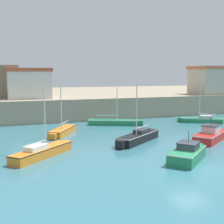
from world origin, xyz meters
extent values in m
plane|color=teal|center=(0.00, 0.00, 0.00)|extent=(200.00, 200.00, 0.00)
cube|color=gray|center=(0.00, 43.28, 1.56)|extent=(120.00, 40.00, 3.11)
cube|color=#237A4C|center=(13.75, 16.82, 0.31)|extent=(5.28, 4.16, 0.63)
cube|color=#237A4C|center=(11.23, 18.47, 0.31)|extent=(1.00, 1.05, 0.53)
cube|color=white|center=(13.75, 16.82, 0.59)|extent=(5.33, 4.20, 0.07)
cylinder|color=silver|center=(13.41, 17.04, 2.96)|extent=(0.10, 0.10, 4.66)
cylinder|color=silver|center=(14.30, 16.46, 1.18)|extent=(2.05, 1.38, 0.08)
cube|color=silver|center=(14.19, 16.53, 0.81)|extent=(1.91, 1.74, 0.36)
cube|color=#237A4C|center=(0.73, 1.36, 0.45)|extent=(4.57, 4.27, 0.90)
cube|color=#237A4C|center=(2.73, 3.07, 0.45)|extent=(1.27, 1.30, 0.76)
cube|color=white|center=(0.73, 1.36, 0.86)|extent=(4.61, 4.32, 0.07)
cube|color=#333842|center=(0.90, 1.51, 1.13)|extent=(2.07, 2.05, 0.46)
cube|color=#2D333D|center=(0.90, 1.51, 1.40)|extent=(2.23, 2.21, 0.08)
cylinder|color=black|center=(0.90, 1.51, 1.89)|extent=(0.04, 0.04, 0.90)
cube|color=orange|center=(-5.85, 15.29, 0.35)|extent=(4.01, 5.24, 0.69)
cube|color=orange|center=(-7.43, 12.78, 0.35)|extent=(0.98, 0.93, 0.59)
cube|color=black|center=(-5.85, 15.29, 0.65)|extent=(4.05, 5.29, 0.07)
cylinder|color=silver|center=(-6.06, 14.96, 3.11)|extent=(0.10, 0.10, 4.84)
cylinder|color=silver|center=(-5.50, 15.86, 1.24)|extent=(1.34, 2.07, 0.08)
cube|color=#237A4C|center=(1.65, 19.25, 0.35)|extent=(6.39, 4.06, 0.70)
cube|color=#237A4C|center=(4.82, 17.75, 0.35)|extent=(0.96, 1.03, 0.59)
cube|color=white|center=(1.65, 19.25, 0.66)|extent=(6.45, 4.10, 0.07)
cylinder|color=silver|center=(2.08, 19.05, 2.83)|extent=(0.10, 0.10, 4.27)
cylinder|color=silver|center=(0.93, 19.59, 1.25)|extent=(2.62, 1.29, 0.08)
cube|color=black|center=(0.24, 8.81, 0.42)|extent=(5.84, 4.86, 0.84)
cube|color=black|center=(-2.52, 6.75, 0.42)|extent=(0.98, 1.00, 0.71)
cube|color=white|center=(0.24, 8.81, 0.80)|extent=(5.90, 4.91, 0.07)
cylinder|color=silver|center=(-0.14, 8.53, 3.26)|extent=(0.10, 0.10, 4.85)
cylinder|color=silver|center=(0.86, 9.27, 1.39)|extent=(2.29, 1.74, 0.08)
cube|color=#333842|center=(0.73, 9.18, 1.02)|extent=(2.09, 1.91, 0.36)
cube|color=orange|center=(-9.43, 6.44, 0.37)|extent=(5.44, 5.07, 0.74)
cube|color=orange|center=(-6.92, 8.69, 0.37)|extent=(0.90, 0.91, 0.63)
cube|color=black|center=(-9.43, 6.44, 0.70)|extent=(5.50, 5.12, 0.07)
cylinder|color=silver|center=(-9.09, 6.75, 3.10)|extent=(0.10, 0.10, 4.72)
cylinder|color=silver|center=(-10.00, 5.92, 1.29)|extent=(2.12, 1.91, 0.08)
cube|color=silver|center=(-9.89, 6.03, 0.92)|extent=(1.98, 1.91, 0.36)
cube|color=red|center=(6.97, 6.62, 0.41)|extent=(5.25, 4.44, 0.83)
cube|color=red|center=(9.41, 8.33, 0.41)|extent=(1.25, 1.29, 0.70)
cube|color=white|center=(6.97, 6.62, 0.79)|extent=(5.31, 4.49, 0.07)
cube|color=silver|center=(7.18, 6.77, 1.17)|extent=(2.26, 2.15, 0.68)
cube|color=#2D333D|center=(7.18, 6.77, 1.55)|extent=(2.44, 2.32, 0.08)
cylinder|color=black|center=(7.18, 6.77, 2.04)|extent=(0.04, 0.04, 0.90)
cube|color=#BCB29E|center=(24.00, 26.74, 5.28)|extent=(8.53, 5.23, 4.33)
cube|color=#C1663D|center=(24.00, 26.74, 7.69)|extent=(8.96, 5.49, 0.50)
cube|color=silver|center=(-8.00, 28.74, 5.03)|extent=(5.90, 5.98, 3.83)
cube|color=#B25133|center=(-8.00, 28.74, 7.19)|extent=(6.20, 6.27, 0.50)
camera|label=1|loc=(-12.85, -18.15, 6.58)|focal=50.00mm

